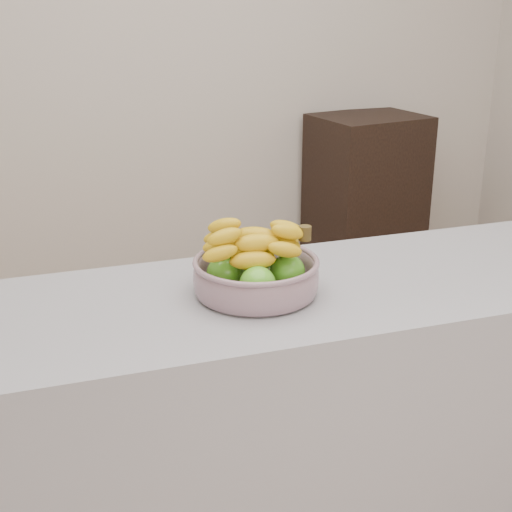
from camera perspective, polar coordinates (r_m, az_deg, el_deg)
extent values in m
cube|color=beige|center=(3.67, -8.26, 16.23)|extent=(4.00, 0.05, 2.70)
cube|color=gray|center=(2.05, 4.02, -14.07)|extent=(2.00, 0.60, 0.90)
cube|color=black|center=(3.97, 8.70, 3.96)|extent=(0.62, 0.53, 0.99)
cylinder|color=#93A3B0|center=(1.78, 0.00, -2.82)|extent=(0.27, 0.27, 0.01)
torus|color=#93A3B0|center=(1.75, 0.00, -0.45)|extent=(0.31, 0.31, 0.01)
sphere|color=green|center=(1.69, 0.13, -2.29)|extent=(0.09, 0.09, 0.09)
sphere|color=green|center=(1.77, 2.52, -1.26)|extent=(0.09, 0.09, 0.09)
sphere|color=green|center=(1.84, -0.12, -0.40)|extent=(0.09, 0.09, 0.09)
sphere|color=green|center=(1.76, -2.53, -1.35)|extent=(0.09, 0.09, 0.09)
ellipsoid|color=yellow|center=(1.70, -0.27, -0.35)|extent=(0.20, 0.07, 0.05)
ellipsoid|color=yellow|center=(1.74, -0.34, 0.23)|extent=(0.20, 0.10, 0.05)
ellipsoid|color=yellow|center=(1.79, -0.41, 0.78)|extent=(0.20, 0.12, 0.05)
ellipsoid|color=yellow|center=(1.71, 0.04, 1.03)|extent=(0.20, 0.06, 0.05)
ellipsoid|color=yellow|center=(1.76, -0.04, 1.62)|extent=(0.20, 0.13, 0.05)
cylinder|color=#413314|center=(1.74, 3.94, 1.84)|extent=(0.03, 0.03, 0.04)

